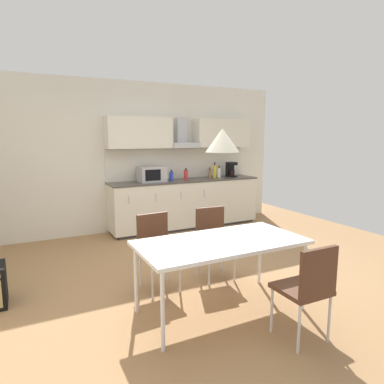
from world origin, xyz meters
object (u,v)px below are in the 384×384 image
object	(u,v)px
bottle_yellow	(215,171)
dining_table	(221,245)
bottle_blue	(171,176)
microwave	(152,174)
chair_far_right	(213,235)
bottle_brown	(210,173)
coffee_maker	(231,169)
bottle_red	(186,175)
chair_far_left	(156,244)
chair_near_right	(309,284)
pendant_lamp	(223,140)
bottle_white	(219,172)

from	to	relation	value
bottle_yellow	dining_table	size ratio (longest dim) A/B	0.19
bottle_yellow	bottle_blue	distance (m)	0.96
microwave	bottle_blue	distance (m)	0.40
chair_far_right	dining_table	bearing A→B (deg)	-115.51
microwave	bottle_brown	size ratio (longest dim) A/B	2.31
coffee_maker	chair_far_right	distance (m)	2.98
bottle_red	chair_far_right	distance (m)	2.49
bottle_blue	dining_table	xyz separation A→B (m)	(-0.83, -3.12, -0.32)
bottle_red	chair_far_left	distance (m)	2.82
microwave	bottle_red	xyz separation A→B (m)	(0.70, 0.03, -0.05)
microwave	bottle_brown	xyz separation A→B (m)	(1.24, 0.05, -0.05)
microwave	chair_near_right	distance (m)	3.93
dining_table	pendant_lamp	size ratio (longest dim) A/B	5.18
bottle_yellow	chair_near_right	world-z (taller)	bottle_yellow
bottle_brown	pendant_lamp	size ratio (longest dim) A/B	0.65
bottle_brown	chair_far_left	world-z (taller)	bottle_brown
chair_far_left	chair_far_right	bearing A→B (deg)	-0.00
bottle_red	bottle_brown	world-z (taller)	bottle_red
bottle_blue	bottle_brown	bearing A→B (deg)	1.63
bottle_white	bottle_red	size ratio (longest dim) A/B	1.07
microwave	bottle_brown	world-z (taller)	microwave
microwave	pendant_lamp	distance (m)	3.19
dining_table	bottle_brown	bearing A→B (deg)	62.02
dining_table	pendant_lamp	xyz separation A→B (m)	(0.00, -0.00, 1.02)
bottle_white	dining_table	bearing A→B (deg)	-121.01
bottle_white	bottle_yellow	xyz separation A→B (m)	(-0.10, 0.01, 0.03)
bottle_yellow	chair_far_left	size ratio (longest dim) A/B	0.35
chair_far_left	chair_near_right	size ratio (longest dim) A/B	1.00
chair_far_right	pendant_lamp	world-z (taller)	pendant_lamp
bottle_blue	bottle_red	bearing A→B (deg)	0.43
microwave	chair_far_left	world-z (taller)	microwave
dining_table	coffee_maker	bearing A→B (deg)	55.35
bottle_red	chair_near_right	xyz separation A→B (m)	(-0.76, -3.92, -0.49)
coffee_maker	bottle_red	distance (m)	1.03
bottle_brown	bottle_yellow	bearing A→B (deg)	-5.37
dining_table	chair_near_right	bearing A→B (deg)	-64.94
bottle_yellow	chair_near_right	xyz separation A→B (m)	(-1.41, -3.93, -0.53)
bottle_blue	chair_near_right	bearing A→B (deg)	-96.62
chair_far_right	chair_near_right	bearing A→B (deg)	-90.27
coffee_maker	microwave	bearing A→B (deg)	-179.13
bottle_white	bottle_yellow	distance (m)	0.10
bottle_white	microwave	bearing A→B (deg)	-178.91
bottle_red	pendant_lamp	xyz separation A→B (m)	(-1.13, -3.12, 0.69)
dining_table	bottle_yellow	bearing A→B (deg)	60.39
bottle_white	bottle_blue	xyz separation A→B (m)	(-1.05, -0.00, -0.01)
pendant_lamp	bottle_blue	bearing A→B (deg)	75.16
coffee_maker	pendant_lamp	size ratio (longest dim) A/B	0.94
dining_table	chair_far_right	size ratio (longest dim) A/B	1.91
bottle_yellow	coffee_maker	bearing A→B (deg)	-1.60
coffee_maker	pendant_lamp	xyz separation A→B (m)	(-2.16, -3.12, 0.63)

